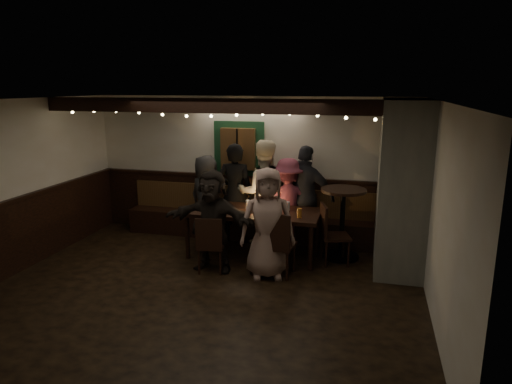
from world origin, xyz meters
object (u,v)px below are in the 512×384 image
(person_b, at_px, (235,193))
(person_c, at_px, (263,192))
(chair_end, at_px, (330,231))
(person_g, at_px, (267,223))
(person_a, at_px, (206,197))
(person_e, at_px, (306,196))
(chair_near_right, at_px, (277,241))
(person_d, at_px, (287,203))
(dining_table, at_px, (253,214))
(high_top, at_px, (343,215))
(chair_near_left, at_px, (210,242))
(person_f, at_px, (212,221))

(person_b, bearing_deg, person_c, -179.72)
(chair_end, height_order, person_g, person_g)
(person_a, xyz_separation_m, person_e, (1.82, 0.06, 0.11))
(chair_near_right, relative_size, person_d, 0.64)
(person_a, bearing_deg, dining_table, 170.62)
(person_a, distance_m, person_e, 1.83)
(high_top, height_order, person_e, person_e)
(chair_near_left, relative_size, person_a, 0.57)
(person_a, relative_size, person_d, 0.99)
(chair_near_right, height_order, chair_end, chair_near_right)
(dining_table, xyz_separation_m, person_e, (0.76, 0.74, 0.18))
(person_g, bearing_deg, person_a, 118.85)
(chair_near_right, height_order, person_g, person_g)
(high_top, xyz_separation_m, person_c, (-1.43, 0.38, 0.20))
(person_b, bearing_deg, person_f, 88.72)
(person_c, bearing_deg, person_b, -16.28)
(dining_table, height_order, person_f, person_f)
(dining_table, distance_m, person_f, 0.84)
(person_b, relative_size, person_f, 1.14)
(chair_near_left, xyz_separation_m, person_f, (-0.01, 0.15, 0.29))
(person_d, distance_m, person_g, 1.41)
(person_a, height_order, person_c, person_c)
(chair_end, xyz_separation_m, person_e, (-0.51, 0.77, 0.35))
(chair_near_left, bearing_deg, chair_near_right, 5.41)
(chair_near_left, relative_size, chair_near_right, 0.88)
(person_e, bearing_deg, chair_near_left, 65.50)
(chair_end, height_order, person_f, person_f)
(person_f, bearing_deg, person_a, 119.73)
(person_d, bearing_deg, chair_near_right, 72.35)
(person_d, bearing_deg, person_b, -21.15)
(dining_table, relative_size, chair_end, 2.26)
(high_top, distance_m, person_f, 2.13)
(chair_end, height_order, person_e, person_e)
(chair_near_left, distance_m, person_a, 1.68)
(chair_end, bearing_deg, person_a, 163.24)
(chair_near_left, bearing_deg, person_f, 93.03)
(chair_near_left, distance_m, high_top, 2.21)
(high_top, bearing_deg, person_a, 171.22)
(person_c, xyz_separation_m, person_g, (0.41, -1.43, -0.11))
(person_a, distance_m, person_b, 0.58)
(dining_table, relative_size, person_d, 1.40)
(chair_near_right, xyz_separation_m, person_d, (-0.11, 1.42, 0.22))
(person_a, xyz_separation_m, person_g, (1.48, -1.43, 0.05))
(person_b, relative_size, person_g, 1.09)
(chair_near_right, bearing_deg, high_top, 50.51)
(person_c, relative_size, person_e, 1.05)
(chair_end, distance_m, person_b, 1.92)
(person_a, bearing_deg, chair_near_left, 135.15)
(dining_table, xyz_separation_m, chair_end, (1.27, -0.03, -0.17))
(high_top, distance_m, person_e, 0.83)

